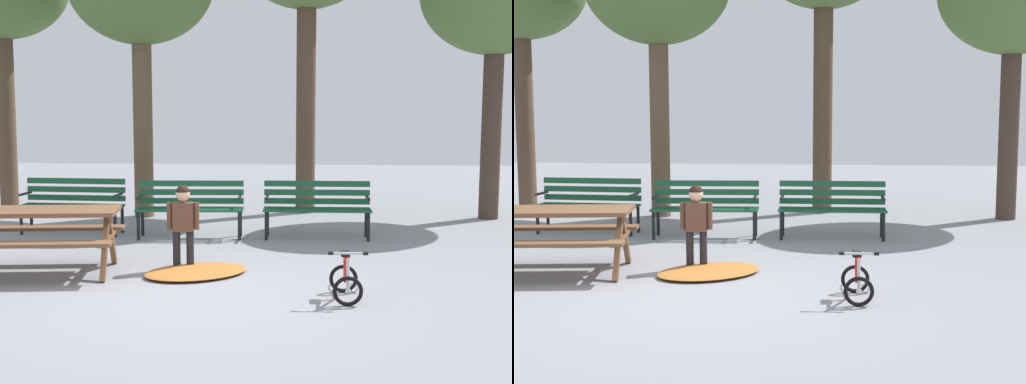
# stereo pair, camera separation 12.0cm
# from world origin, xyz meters

# --- Properties ---
(ground) EXTENTS (36.00, 36.00, 0.00)m
(ground) POSITION_xyz_m (0.00, 0.00, 0.00)
(ground) COLOR gray
(picnic_table) EXTENTS (1.97, 1.57, 0.79)m
(picnic_table) POSITION_xyz_m (-1.90, 0.81, 0.59)
(picnic_table) COLOR brown
(picnic_table) RESTS_ON ground
(park_bench_far_left) EXTENTS (1.62, 0.53, 0.85)m
(park_bench_far_left) POSITION_xyz_m (-2.45, 3.54, 0.51)
(park_bench_far_left) COLOR #195133
(park_bench_far_left) RESTS_ON ground
(park_bench_left) EXTENTS (1.62, 0.55, 0.85)m
(park_bench_left) POSITION_xyz_m (-0.56, 3.32, 0.51)
(park_bench_left) COLOR #195133
(park_bench_left) RESTS_ON ground
(park_bench_right) EXTENTS (1.61, 0.48, 0.85)m
(park_bench_right) POSITION_xyz_m (1.35, 3.43, 0.51)
(park_bench_right) COLOR #195133
(park_bench_right) RESTS_ON ground
(child_standing) EXTENTS (0.39, 0.18, 1.02)m
(child_standing) POSITION_xyz_m (-0.27, 1.15, 0.60)
(child_standing) COLOR black
(child_standing) RESTS_ON ground
(kids_bicycle) EXTENTS (0.39, 0.57, 0.54)m
(kids_bicycle) POSITION_xyz_m (1.62, -0.05, 0.20)
(kids_bicycle) COLOR black
(kids_bicycle) RESTS_ON ground
(leaf_pile) EXTENTS (1.53, 1.43, 0.07)m
(leaf_pile) POSITION_xyz_m (-0.07, 0.91, 0.04)
(leaf_pile) COLOR #B26B2D
(leaf_pile) RESTS_ON ground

